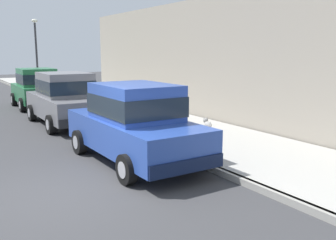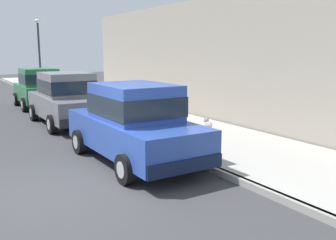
{
  "view_description": "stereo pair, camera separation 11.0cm",
  "coord_description": "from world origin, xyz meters",
  "px_view_note": "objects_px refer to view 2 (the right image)",
  "views": [
    {
      "loc": [
        -2.02,
        -6.94,
        2.7
      ],
      "look_at": [
        3.32,
        1.59,
        0.85
      ],
      "focal_mm": 40.46,
      "sensor_mm": 36.0,
      "label": 1
    },
    {
      "loc": [
        -1.93,
        -7.0,
        2.7
      ],
      "look_at": [
        3.32,
        1.59,
        0.85
      ],
      "focal_mm": 40.46,
      "sensor_mm": 36.0,
      "label": 2
    }
  ],
  "objects_px": {
    "car_blue_sedan": "(134,122)",
    "fire_hydrant": "(118,112)",
    "street_lamp": "(39,47)",
    "car_grey_sedan": "(66,98)",
    "car_green_hatchback": "(39,87)",
    "dog_grey": "(208,124)"
  },
  "relations": [
    {
      "from": "car_blue_sedan",
      "to": "fire_hydrant",
      "type": "bearing_deg",
      "value": 70.77
    },
    {
      "from": "car_blue_sedan",
      "to": "fire_hydrant",
      "type": "relative_size",
      "value": 6.37
    },
    {
      "from": "street_lamp",
      "to": "car_grey_sedan",
      "type": "bearing_deg",
      "value": -98.19
    },
    {
      "from": "car_green_hatchback",
      "to": "dog_grey",
      "type": "bearing_deg",
      "value": -72.2
    },
    {
      "from": "dog_grey",
      "to": "fire_hydrant",
      "type": "relative_size",
      "value": 0.99
    },
    {
      "from": "car_grey_sedan",
      "to": "dog_grey",
      "type": "distance_m",
      "value": 5.48
    },
    {
      "from": "dog_grey",
      "to": "car_grey_sedan",
      "type": "bearing_deg",
      "value": 125.19
    },
    {
      "from": "car_green_hatchback",
      "to": "fire_hydrant",
      "type": "distance_m",
      "value": 6.19
    },
    {
      "from": "car_grey_sedan",
      "to": "street_lamp",
      "type": "distance_m",
      "value": 10.52
    },
    {
      "from": "car_blue_sedan",
      "to": "street_lamp",
      "type": "height_order",
      "value": "street_lamp"
    },
    {
      "from": "car_grey_sedan",
      "to": "fire_hydrant",
      "type": "relative_size",
      "value": 6.36
    },
    {
      "from": "street_lamp",
      "to": "dog_grey",
      "type": "bearing_deg",
      "value": -83.53
    },
    {
      "from": "car_blue_sedan",
      "to": "car_grey_sedan",
      "type": "relative_size",
      "value": 1.0
    },
    {
      "from": "dog_grey",
      "to": "street_lamp",
      "type": "distance_m",
      "value": 14.99
    },
    {
      "from": "car_blue_sedan",
      "to": "dog_grey",
      "type": "distance_m",
      "value": 3.39
    },
    {
      "from": "car_blue_sedan",
      "to": "car_green_hatchback",
      "type": "height_order",
      "value": "car_blue_sedan"
    },
    {
      "from": "car_grey_sedan",
      "to": "car_green_hatchback",
      "type": "xyz_separation_m",
      "value": [
        0.13,
        4.92,
        -0.01
      ]
    },
    {
      "from": "car_blue_sedan",
      "to": "car_grey_sedan",
      "type": "bearing_deg",
      "value": 89.97
    },
    {
      "from": "dog_grey",
      "to": "street_lamp",
      "type": "xyz_separation_m",
      "value": [
        -1.67,
        14.69,
        2.48
      ]
    },
    {
      "from": "car_grey_sedan",
      "to": "fire_hydrant",
      "type": "bearing_deg",
      "value": -34.38
    },
    {
      "from": "car_green_hatchback",
      "to": "fire_hydrant",
      "type": "relative_size",
      "value": 5.3
    },
    {
      "from": "fire_hydrant",
      "to": "car_green_hatchback",
      "type": "bearing_deg",
      "value": 103.54
    }
  ]
}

